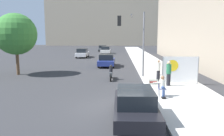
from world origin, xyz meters
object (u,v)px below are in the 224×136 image
Objects in this scene: parked_car_curbside at (135,104)px; car_on_road_distant at (106,50)px; car_on_road_midblock at (82,53)px; car_on_road_nearest at (107,60)px; car_on_road_far_lane at (103,48)px; street_tree_near_curb at (16,34)px; protest_banner at (180,69)px; traffic_light_pole at (134,34)px; seated_protester at (162,86)px; pedestrian_behind at (158,70)px; jogger_on_sidewalk at (169,73)px; motorcycle_on_road at (111,73)px.

parked_car_curbside is 0.98× the size of car_on_road_distant.
car_on_road_midblock reaches higher than car_on_road_distant.
car_on_road_nearest reaches higher than parked_car_curbside.
street_tree_near_curb is at bearing -99.37° from car_on_road_far_lane.
protest_banner is 23.26m from car_on_road_midblock.
seated_protester is at bearing -79.64° from traffic_light_pole.
car_on_road_distant is at bearing -80.85° from car_on_road_far_lane.
street_tree_near_curb reaches higher than parked_car_curbside.
traffic_light_pole is (-1.79, 1.76, 2.80)m from pedestrian_behind.
jogger_on_sidewalk is 0.32× the size of traffic_light_pole.
car_on_road_midblock is 16.10m from car_on_road_far_lane.
protest_banner is 0.63× the size of car_on_road_far_lane.
pedestrian_behind reaches higher than car_on_road_midblock.
jogger_on_sidewalk reaches higher than car_on_road_distant.
jogger_on_sidewalk reaches higher than car_on_road_midblock.
parked_car_curbside is at bearing -74.62° from pedestrian_behind.
protest_banner is 0.62× the size of parked_car_curbside.
street_tree_near_curb reaches higher than car_on_road_distant.
jogger_on_sidewalk is 13.93m from street_tree_near_curb.
parked_car_curbside reaches higher than car_on_road_far_lane.
car_on_road_far_lane is at bearing 133.30° from pedestrian_behind.
parked_car_curbside is at bearing -81.30° from motorcycle_on_road.
car_on_road_midblock is at bearing -112.60° from car_on_road_distant.
street_tree_near_curb is at bearing -104.87° from car_on_road_distant.
pedestrian_behind is (-0.39, 1.80, -0.06)m from jogger_on_sidewalk.
pedestrian_behind is 36.25m from car_on_road_far_lane.
seated_protester is at bearing -65.32° from pedestrian_behind.
protest_banner is 14.58m from street_tree_near_curb.
motorcycle_on_road is (5.52, -18.79, -0.22)m from car_on_road_midblock.
seated_protester reaches higher than motorcycle_on_road.
car_on_road_far_lane is (2.19, 15.95, -0.06)m from car_on_road_midblock.
protest_banner is 0.47× the size of street_tree_near_curb.
traffic_light_pole reaches higher than seated_protester.
parked_car_curbside is at bearing -47.04° from street_tree_near_curb.
jogger_on_sidewalk is at bearing -19.97° from street_tree_near_curb.
jogger_on_sidewalk is 23.48m from car_on_road_midblock.
protest_banner is 7.81m from parked_car_curbside.
protest_banner is at bearing -59.17° from car_on_road_nearest.
jogger_on_sidewalk is 0.84× the size of motorcycle_on_road.
seated_protester is 4.10m from protest_banner.
traffic_light_pole is 2.65× the size of motorcycle_on_road.
motorcycle_on_road is (-4.11, 2.62, -0.47)m from jogger_on_sidewalk.
car_on_road_distant is (-5.20, 32.53, -0.03)m from seated_protester.
traffic_light_pole is 8.12m from car_on_road_nearest.
parked_car_curbside is at bearing -76.02° from car_on_road_midblock.
motorcycle_on_road is (0.82, -7.95, -0.20)m from car_on_road_nearest.
jogger_on_sidewalk is at bearing -65.78° from car_on_road_midblock.
traffic_light_pole reaches higher than pedestrian_behind.
car_on_road_nearest reaches higher than motorcycle_on_road.
motorcycle_on_road is at bearing -56.14° from jogger_on_sidewalk.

